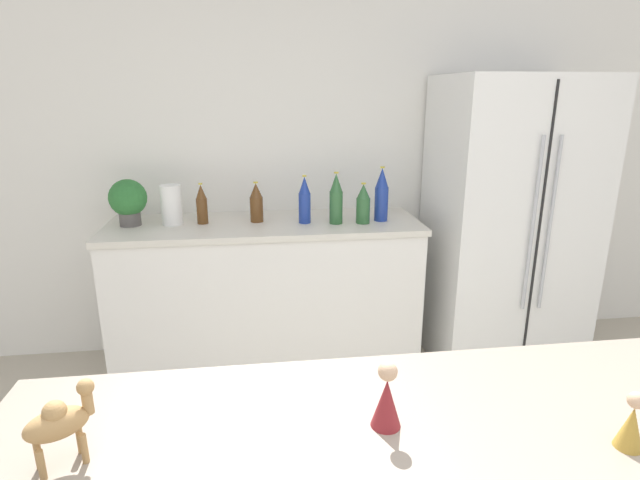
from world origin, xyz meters
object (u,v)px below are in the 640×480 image
at_px(back_bottle_2, 363,204).
at_px(wise_man_figurine_blue, 387,399).
at_px(potted_plant, 128,200).
at_px(back_bottle_4, 382,195).
at_px(back_bottle_0, 202,205).
at_px(back_bottle_1, 305,200).
at_px(paper_towel_roll, 172,205).
at_px(back_bottle_5, 256,203).
at_px(back_bottle_3, 336,199).
at_px(refrigerator, 507,224).
at_px(camel_figurine, 60,421).
at_px(wise_man_figurine_crimson, 632,424).

distance_m(back_bottle_2, wise_man_figurine_blue, 1.92).
bearing_deg(potted_plant, back_bottle_4, -2.96).
height_order(back_bottle_0, back_bottle_1, back_bottle_1).
xyz_separation_m(potted_plant, paper_towel_roll, (0.24, -0.01, -0.03)).
height_order(potted_plant, back_bottle_5, potted_plant).
distance_m(back_bottle_1, back_bottle_5, 0.29).
distance_m(potted_plant, back_bottle_3, 1.20).
xyz_separation_m(refrigerator, potted_plant, (-2.27, 0.10, 0.20)).
relative_size(back_bottle_4, back_bottle_5, 1.35).
bearing_deg(back_bottle_3, paper_towel_roll, 173.98).
distance_m(paper_towel_roll, back_bottle_0, 0.17).
xyz_separation_m(back_bottle_2, back_bottle_3, (-0.16, 0.01, 0.03)).
height_order(back_bottle_3, wise_man_figurine_blue, back_bottle_3).
xyz_separation_m(back_bottle_1, back_bottle_2, (0.34, -0.05, -0.02)).
distance_m(back_bottle_4, wise_man_figurine_blue, 1.99).
bearing_deg(wise_man_figurine_blue, back_bottle_5, 97.55).
xyz_separation_m(refrigerator, back_bottle_4, (-0.80, 0.02, 0.20)).
bearing_deg(back_bottle_4, wise_man_figurine_blue, -103.86).
bearing_deg(back_bottle_0, back_bottle_4, -3.62).
relative_size(back_bottle_1, camel_figurine, 1.66).
distance_m(back_bottle_1, wise_man_figurine_blue, 1.94).
relative_size(refrigerator, back_bottle_4, 5.47).
xyz_separation_m(back_bottle_3, wise_man_figurine_blue, (-0.20, -1.90, -0.04)).
height_order(wise_man_figurine_blue, wise_man_figurine_crimson, wise_man_figurine_blue).
distance_m(back_bottle_2, back_bottle_4, 0.14).
xyz_separation_m(refrigerator, camel_figurine, (-1.94, -1.95, 0.18)).
height_order(potted_plant, back_bottle_1, back_bottle_1).
height_order(potted_plant, back_bottle_3, back_bottle_3).
distance_m(potted_plant, camel_figurine, 2.07).
height_order(potted_plant, back_bottle_2, potted_plant).
bearing_deg(back_bottle_3, wise_man_figurine_crimson, -82.04).
height_order(back_bottle_5, wise_man_figurine_crimson, back_bottle_5).
bearing_deg(potted_plant, back_bottle_5, -0.52).
relative_size(back_bottle_0, back_bottle_5, 1.00).
distance_m(back_bottle_4, wise_man_figurine_crimson, 2.07).
relative_size(refrigerator, camel_figurine, 10.43).
relative_size(potted_plant, wise_man_figurine_crimson, 2.08).
relative_size(back_bottle_1, wise_man_figurine_blue, 1.81).
xyz_separation_m(paper_towel_roll, back_bottle_2, (1.11, -0.11, -0.00)).
relative_size(wise_man_figurine_blue, wise_man_figurine_crimson, 1.21).
bearing_deg(potted_plant, back_bottle_1, -4.01).
xyz_separation_m(potted_plant, wise_man_figurine_crimson, (1.47, -2.14, -0.06)).
xyz_separation_m(potted_plant, camel_figurine, (0.34, -2.04, -0.02)).
bearing_deg(back_bottle_5, potted_plant, 179.48).
distance_m(paper_towel_roll, back_bottle_5, 0.49).
xyz_separation_m(back_bottle_0, back_bottle_3, (0.78, -0.10, 0.03)).
bearing_deg(back_bottle_5, back_bottle_2, -10.44).
distance_m(back_bottle_2, back_bottle_5, 0.63).
height_order(back_bottle_3, back_bottle_5, back_bottle_3).
height_order(potted_plant, back_bottle_4, back_bottle_4).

